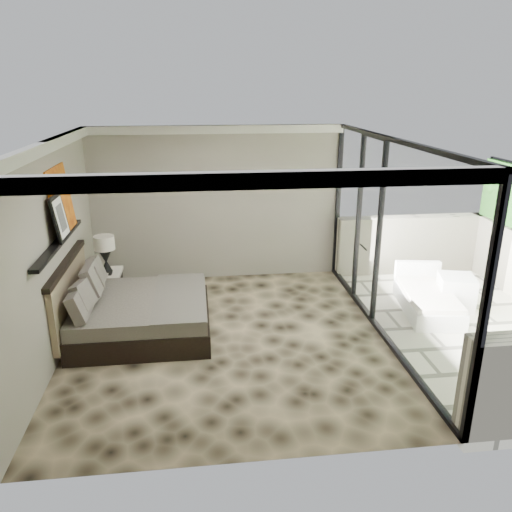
{
  "coord_description": "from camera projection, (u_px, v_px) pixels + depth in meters",
  "views": [
    {
      "loc": [
        -0.36,
        -6.39,
        3.45
      ],
      "look_at": [
        0.46,
        0.4,
        1.1
      ],
      "focal_mm": 35.0,
      "sensor_mm": 36.0,
      "label": 1
    }
  ],
  "objects": [
    {
      "name": "glass_wall",
      "position": [
        387.0,
        240.0,
        6.96
      ],
      "size": [
        0.08,
        5.0,
        2.8
      ],
      "primitive_type": "cube",
      "color": "white",
      "rests_on": "floor"
    },
    {
      "name": "picture_ledge",
      "position": [
        59.0,
        243.0,
        6.52
      ],
      "size": [
        0.12,
        2.2,
        0.05
      ],
      "primitive_type": "cube",
      "color": "black",
      "rests_on": "left_wall"
    },
    {
      "name": "ceiling",
      "position": [
        224.0,
        141.0,
        6.25
      ],
      "size": [
        4.5,
        5.0,
        0.02
      ],
      "primitive_type": "cube",
      "color": "silver",
      "rests_on": "back_wall"
    },
    {
      "name": "back_wall",
      "position": [
        217.0,
        205.0,
        9.04
      ],
      "size": [
        4.5,
        0.02,
        2.8
      ],
      "primitive_type": "cube",
      "color": "gray",
      "rests_on": "floor"
    },
    {
      "name": "nightstand",
      "position": [
        105.0,
        285.0,
        8.33
      ],
      "size": [
        0.66,
        0.66,
        0.57
      ],
      "primitive_type": "cube",
      "rotation": [
        0.0,
        0.0,
        0.17
      ],
      "color": "black",
      "rests_on": "floor"
    },
    {
      "name": "ottoman",
      "position": [
        456.0,
        292.0,
        8.1
      ],
      "size": [
        0.67,
        0.67,
        0.54
      ],
      "primitive_type": "cube",
      "rotation": [
        0.0,
        0.0,
        -0.28
      ],
      "color": "white",
      "rests_on": "terrace_slab"
    },
    {
      "name": "abstract_canvas",
      "position": [
        61.0,
        200.0,
        6.76
      ],
      "size": [
        0.13,
        0.9,
        0.9
      ],
      "primitive_type": "cube",
      "rotation": [
        0.0,
        -0.1,
        0.0
      ],
      "color": "#B7280F",
      "rests_on": "picture_ledge"
    },
    {
      "name": "framed_print",
      "position": [
        60.0,
        218.0,
        6.46
      ],
      "size": [
        0.11,
        0.5,
        0.6
      ],
      "primitive_type": "cube",
      "rotation": [
        0.0,
        -0.14,
        0.0
      ],
      "color": "black",
      "rests_on": "picture_ledge"
    },
    {
      "name": "table_lamp",
      "position": [
        105.0,
        249.0,
        8.17
      ],
      "size": [
        0.33,
        0.33,
        0.61
      ],
      "color": "black",
      "rests_on": "nightstand"
    },
    {
      "name": "bed",
      "position": [
        135.0,
        312.0,
        7.25
      ],
      "size": [
        1.99,
        1.92,
        1.09
      ],
      "color": "black",
      "rests_on": "floor"
    },
    {
      "name": "lounger",
      "position": [
        427.0,
        299.0,
        8.03
      ],
      "size": [
        0.99,
        1.63,
        0.6
      ],
      "rotation": [
        0.0,
        0.0,
        -0.16
      ],
      "color": "white",
      "rests_on": "terrace_slab"
    },
    {
      "name": "left_wall",
      "position": [
        53.0,
        252.0,
        6.45
      ],
      "size": [
        0.02,
        5.0,
        2.8
      ],
      "primitive_type": "cube",
      "color": "gray",
      "rests_on": "floor"
    },
    {
      "name": "terrace_slab",
      "position": [
        473.0,
        328.0,
        7.61
      ],
      "size": [
        3.0,
        5.0,
        0.12
      ],
      "primitive_type": "cube",
      "color": "beige",
      "rests_on": "ground"
    },
    {
      "name": "floor",
      "position": [
        228.0,
        339.0,
        7.16
      ],
      "size": [
        5.0,
        5.0,
        0.0
      ],
      "primitive_type": "plane",
      "color": "black",
      "rests_on": "ground"
    }
  ]
}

